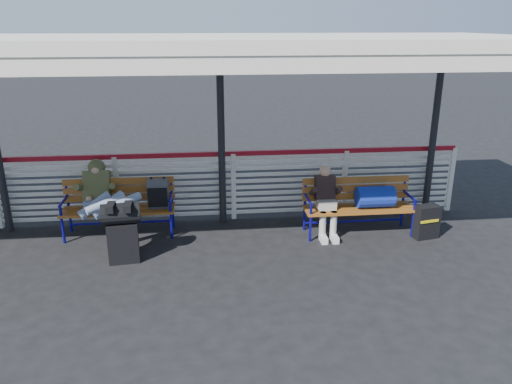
{
  "coord_description": "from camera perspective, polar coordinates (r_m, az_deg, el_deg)",
  "views": [
    {
      "loc": [
        1.51,
        -6.42,
        3.35
      ],
      "look_at": [
        2.3,
        1.0,
        0.8
      ],
      "focal_mm": 35.0,
      "sensor_mm": 36.0,
      "label": 1
    }
  ],
  "objects": [
    {
      "name": "ground",
      "position": [
        7.39,
        -17.39,
        -8.98
      ],
      "size": [
        60.0,
        60.0,
        0.0
      ],
      "primitive_type": "plane",
      "color": "black",
      "rests_on": "ground"
    },
    {
      "name": "canopy",
      "position": [
        7.45,
        -18.49,
        15.6
      ],
      "size": [
        12.6,
        3.6,
        3.16
      ],
      "color": "silver",
      "rests_on": "ground"
    },
    {
      "name": "luggage_stack",
      "position": [
        7.48,
        -15.04,
        -4.24
      ],
      "size": [
        0.57,
        0.36,
        0.9
      ],
      "rotation": [
        0.0,
        0.0,
        0.11
      ],
      "color": "black",
      "rests_on": "ground"
    },
    {
      "name": "suitcase_side",
      "position": [
        8.55,
        18.87,
        -3.23
      ],
      "size": [
        0.43,
        0.31,
        0.55
      ],
      "rotation": [
        0.0,
        0.0,
        0.21
      ],
      "color": "black",
      "rests_on": "ground"
    },
    {
      "name": "bench_left",
      "position": [
        8.39,
        -14.05,
        -0.82
      ],
      "size": [
        1.8,
        0.56,
        0.93
      ],
      "color": "#9E5A1E",
      "rests_on": "ground"
    },
    {
      "name": "fence",
      "position": [
        8.87,
        -15.6,
        0.53
      ],
      "size": [
        12.08,
        0.08,
        1.24
      ],
      "color": "silver",
      "rests_on": "ground"
    },
    {
      "name": "bench_right",
      "position": [
        8.37,
        12.54,
        -0.75
      ],
      "size": [
        1.8,
        0.56,
        0.92
      ],
      "color": "#9E5A1E",
      "rests_on": "ground"
    },
    {
      "name": "traveler_man",
      "position": [
        8.09,
        -16.91,
        -0.82
      ],
      "size": [
        0.94,
        1.64,
        0.77
      ],
      "color": "#8DA0BE",
      "rests_on": "ground"
    },
    {
      "name": "companion_person",
      "position": [
        8.18,
        8.01,
        -0.97
      ],
      "size": [
        0.32,
        0.66,
        1.15
      ],
      "color": "#ACA79C",
      "rests_on": "ground"
    }
  ]
}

